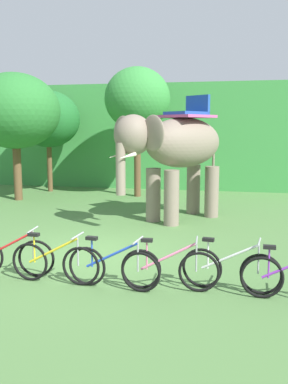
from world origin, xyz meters
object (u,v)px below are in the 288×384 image
(tree_center, at_px, (137,99))
(elephant, at_px, (176,148))
(bike_white, at_px, (231,269))
(bike_yellow, at_px, (55,262))
(bike_blue, at_px, (113,267))
(bike_pink, at_px, (169,269))
(tree_center_left, at_px, (15,111))
(bike_red, at_px, (11,256))
(tree_center_right, at_px, (48,119))

(tree_center, distance_m, elephant, 5.13)
(elephant, bearing_deg, bike_white, -72.80)
(tree_center, bearing_deg, bike_yellow, -85.70)
(tree_center, bearing_deg, bike_blue, -79.58)
(tree_center, xyz_separation_m, bike_blue, (1.87, -10.15, -3.54))
(bike_pink, distance_m, bike_white, 1.05)
(tree_center_left, relative_size, bike_red, 2.85)
(tree_center, relative_size, bike_yellow, 3.04)
(tree_center_left, height_order, bike_white, tree_center_left)
(bike_yellow, bearing_deg, bike_white, 4.81)
(bike_blue, height_order, bike_white, same)
(bike_yellow, height_order, bike_white, same)
(bike_yellow, relative_size, bike_blue, 1.00)
(tree_center, height_order, elephant, tree_center)
(tree_center_right, bearing_deg, tree_center_left, -95.80)
(tree_center, distance_m, bike_red, 10.52)
(tree_center, height_order, bike_blue, tree_center)
(bike_pink, height_order, bike_white, same)
(tree_center, relative_size, bike_pink, 3.04)
(tree_center, relative_size, bike_red, 3.05)
(tree_center_right, distance_m, bike_pink, 13.00)
(tree_center_right, bearing_deg, bike_red, -69.61)
(elephant, height_order, bike_blue, elephant)
(tree_center_right, distance_m, elephant, 8.04)
(tree_center_right, height_order, bike_blue, tree_center_right)
(bike_pink, xyz_separation_m, bike_white, (1.03, 0.19, 0.00))
(tree_center_left, xyz_separation_m, tree_center, (4.37, 1.83, 0.50))
(bike_red, bearing_deg, bike_pink, -2.24)
(elephant, relative_size, bike_yellow, 2.30)
(bike_white, bearing_deg, bike_yellow, -175.19)
(tree_center_left, distance_m, tree_center, 4.76)
(elephant, height_order, bike_pink, elephant)
(tree_center, distance_m, bike_white, 11.14)
(tree_center_left, relative_size, bike_yellow, 2.85)
(elephant, xyz_separation_m, bike_blue, (-0.29, -5.83, -1.82))
(bike_pink, bearing_deg, bike_blue, -172.36)
(tree_center_right, bearing_deg, bike_blue, -60.88)
(tree_center_right, distance_m, bike_yellow, 12.08)
(bike_blue, bearing_deg, bike_red, 173.17)
(tree_center, relative_size, elephant, 1.32)
(elephant, distance_m, bike_pink, 6.02)
(tree_center_left, xyz_separation_m, bike_yellow, (5.13, -8.26, -3.03))
(tree_center, bearing_deg, tree_center_left, -157.24)
(tree_center, height_order, bike_white, tree_center)
(tree_center_right, distance_m, tree_center, 4.23)
(bike_pink, bearing_deg, tree_center, 105.81)
(tree_center_right, relative_size, bike_white, 2.59)
(elephant, xyz_separation_m, bike_white, (1.71, -5.51, -1.82))
(tree_center, distance_m, bike_yellow, 10.72)
(bike_pink, bearing_deg, bike_white, 10.32)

